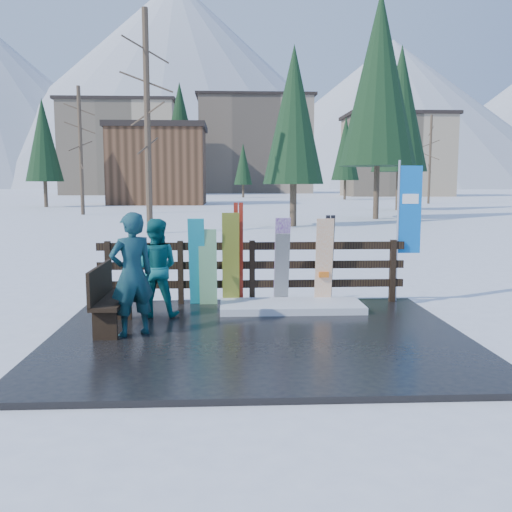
{
  "coord_description": "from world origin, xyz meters",
  "views": [
    {
      "loc": [
        -0.43,
        -8.08,
        2.26
      ],
      "look_at": [
        0.01,
        1.0,
        1.1
      ],
      "focal_mm": 40.0,
      "sensor_mm": 36.0,
      "label": 1
    }
  ],
  "objects": [
    {
      "name": "snowboard_2",
      "position": [
        -0.39,
        1.98,
        0.92
      ],
      "size": [
        0.3,
        0.26,
        1.67
      ],
      "primitive_type": "cube",
      "rotation": [
        0.14,
        0.0,
        0.0
      ],
      "color": "yellow",
      "rests_on": "deck"
    },
    {
      "name": "trees",
      "position": [
        4.35,
        47.56,
        6.04
      ],
      "size": [
        41.9,
        68.63,
        13.42
      ],
      "color": "#382B1E",
      "rests_on": "ground"
    },
    {
      "name": "bench",
      "position": [
        -2.24,
        0.4,
        0.6
      ],
      "size": [
        0.41,
        1.5,
        0.97
      ],
      "color": "black",
      "rests_on": "deck"
    },
    {
      "name": "rental_flag",
      "position": [
        2.85,
        2.25,
        1.69
      ],
      "size": [
        0.45,
        0.04,
        2.6
      ],
      "color": "silver",
      "rests_on": "deck"
    },
    {
      "name": "resort_buildings",
      "position": [
        1.03,
        115.41,
        9.81
      ],
      "size": [
        73.0,
        87.6,
        22.6
      ],
      "color": "tan",
      "rests_on": "ground"
    },
    {
      "name": "ski_pair_b",
      "position": [
        1.38,
        2.05,
        0.89
      ],
      "size": [
        0.17,
        0.27,
        1.62
      ],
      "color": "black",
      "rests_on": "deck"
    },
    {
      "name": "snowboard_4",
      "position": [
        0.52,
        1.98,
        0.74
      ],
      "size": [
        0.26,
        0.36,
        1.31
      ],
      "primitive_type": "cube",
      "rotation": [
        0.25,
        0.0,
        0.0
      ],
      "color": "black",
      "rests_on": "deck"
    },
    {
      "name": "snowboard_0",
      "position": [
        -0.99,
        1.98,
        0.87
      ],
      "size": [
        0.28,
        0.44,
        1.58
      ],
      "primitive_type": "cube",
      "rotation": [
        0.26,
        0.0,
        0.0
      ],
      "color": "#1FA9BA",
      "rests_on": "deck"
    },
    {
      "name": "snowboard_5",
      "position": [
        1.28,
        1.98,
        0.86
      ],
      "size": [
        0.31,
        0.23,
        1.57
      ],
      "primitive_type": "cube",
      "rotation": [
        0.13,
        0.0,
        0.0
      ],
      "color": "white",
      "rests_on": "deck"
    },
    {
      "name": "person_back",
      "position": [
        -1.63,
        1.23,
        0.89
      ],
      "size": [
        0.81,
        0.64,
        1.61
      ],
      "primitive_type": "imported",
      "rotation": [
        0.0,
        0.0,
        3.11
      ],
      "color": "#136668",
      "rests_on": "deck"
    },
    {
      "name": "mountains",
      "position": [
        -10.5,
        328.41,
        50.2
      ],
      "size": [
        520.0,
        260.0,
        120.0
      ],
      "color": "white",
      "rests_on": "ground"
    },
    {
      "name": "deck",
      "position": [
        0.0,
        0.0,
        0.04
      ],
      "size": [
        6.0,
        5.0,
        0.08
      ],
      "primitive_type": "cube",
      "color": "black",
      "rests_on": "ground"
    },
    {
      "name": "snowboard_1",
      "position": [
        -0.8,
        1.98,
        0.77
      ],
      "size": [
        0.32,
        0.3,
        1.39
      ],
      "primitive_type": "cube",
      "rotation": [
        0.2,
        0.0,
        0.0
      ],
      "color": "white",
      "rests_on": "deck"
    },
    {
      "name": "ground",
      "position": [
        0.0,
        0.0,
        0.0
      ],
      "size": [
        700.0,
        700.0,
        0.0
      ],
      "primitive_type": "plane",
      "color": "white",
      "rests_on": "ground"
    },
    {
      "name": "snowboard_3",
      "position": [
        0.52,
        1.98,
        0.87
      ],
      "size": [
        0.27,
        0.41,
        1.59
      ],
      "primitive_type": "cube",
      "rotation": [
        0.24,
        0.0,
        0.0
      ],
      "color": "silver",
      "rests_on": "deck"
    },
    {
      "name": "snow_patch",
      "position": [
        0.66,
        1.6,
        0.14
      ],
      "size": [
        2.46,
        1.0,
        0.12
      ],
      "primitive_type": "cube",
      "color": "white",
      "rests_on": "deck"
    },
    {
      "name": "person_front",
      "position": [
        -1.81,
        0.04,
        0.97
      ],
      "size": [
        0.78,
        0.7,
        1.78
      ],
      "primitive_type": "imported",
      "rotation": [
        0.0,
        0.0,
        3.67
      ],
      "color": "#1B564F",
      "rests_on": "deck"
    },
    {
      "name": "ski_pair_a",
      "position": [
        -0.25,
        2.05,
        1.0
      ],
      "size": [
        0.16,
        0.22,
        1.85
      ],
      "color": "maroon",
      "rests_on": "deck"
    },
    {
      "name": "fence",
      "position": [
        0.0,
        2.2,
        0.74
      ],
      "size": [
        5.6,
        0.1,
        1.15
      ],
      "color": "black",
      "rests_on": "deck"
    }
  ]
}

